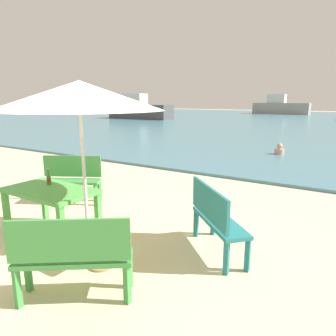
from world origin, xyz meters
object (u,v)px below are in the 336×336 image
patio_umbrella (80,96)px  swimmer_person (279,150)px  side_table_wood (100,240)px  boat_sailboat (140,110)px  bench_green_right (72,254)px  picnic_table_green (50,196)px  boat_ferry (280,107)px  bench_green_left (71,176)px  bench_teal_center (215,215)px  beer_bottle_amber (49,179)px

patio_umbrella → swimmer_person: patio_umbrella is taller
side_table_wood → boat_sailboat: boat_sailboat is taller
bench_green_right → boat_sailboat: (-17.87, 24.54, 0.47)m
boat_sailboat → picnic_table_green: bearing=-55.3°
patio_umbrella → boat_ferry: boat_ferry is taller
patio_umbrella → swimmer_person: bearing=87.1°
picnic_table_green → bench_green_right: bench_green_right is taller
side_table_wood → boat_sailboat: 29.68m
bench_green_left → boat_ferry: boat_ferry is taller
side_table_wood → boat_ferry: size_ratio=0.07×
picnic_table_green → boat_ferry: bearing=98.3°
bench_teal_center → boat_ferry: bearing=101.6°
side_table_wood → swimmer_person: bearing=89.5°
side_table_wood → bench_green_left: 2.80m
beer_bottle_amber → bench_green_right: bearing=-31.4°
patio_umbrella → picnic_table_green: bearing=172.2°
beer_bottle_amber → swimmer_person: beer_bottle_amber is taller
patio_umbrella → bench_green_left: size_ratio=1.88×
bench_green_right → boat_sailboat: 30.36m
patio_umbrella → bench_teal_center: 2.33m
beer_bottle_amber → swimmer_person: 8.98m
bench_green_left → boat_sailboat: bearing=124.4°
beer_bottle_amber → bench_green_left: beer_bottle_amber is taller
patio_umbrella → side_table_wood: (0.37, -0.14, -1.76)m
swimmer_person → boat_sailboat: boat_sailboat is taller
bench_teal_center → bench_green_left: size_ratio=0.91×
swimmer_person → boat_ferry: (-7.59, 33.74, 0.82)m
beer_bottle_amber → boat_ferry: bearing=98.1°
beer_bottle_amber → boat_sailboat: 28.50m
picnic_table_green → bench_green_left: bearing=129.0°
beer_bottle_amber → side_table_wood: (1.47, -0.40, -0.50)m
patio_umbrella → beer_bottle_amber: bearing=166.6°
boat_ferry → side_table_wood: bearing=-80.1°
side_table_wood → boat_sailboat: bearing=126.4°
bench_green_left → bench_green_right: bearing=-40.6°
side_table_wood → bench_green_right: (0.26, -0.66, 0.19)m
picnic_table_green → swimmer_person: 9.08m
picnic_table_green → side_table_wood: (1.27, -0.26, -0.30)m
side_table_wood → picnic_table_green: bearing=168.4°
patio_umbrella → boat_sailboat: boat_sailboat is taller
side_table_wood → bench_teal_center: size_ratio=0.48×
bench_green_right → swimmer_person: bench_green_right is taller
picnic_table_green → patio_umbrella: 1.73m
bench_teal_center → side_table_wood: bearing=-134.1°
bench_green_left → patio_umbrella: bearing=-36.0°
bench_teal_center → boat_ferry: 42.74m
bench_green_right → patio_umbrella: bearing=128.6°
bench_green_left → side_table_wood: bearing=-33.8°
patio_umbrella → bench_green_right: (0.63, -0.80, -1.58)m
beer_bottle_amber → bench_green_right: beer_bottle_amber is taller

